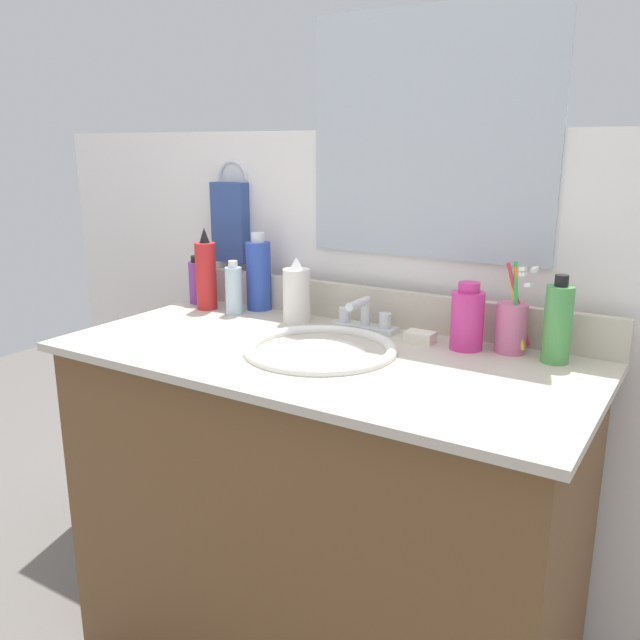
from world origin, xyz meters
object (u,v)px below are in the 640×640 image
at_px(bottle_shampoo_blue, 259,275).
at_px(bottle_cream_purple, 198,281).
at_px(bottle_gel_clear, 234,290).
at_px(bottle_soap_pink, 467,318).
at_px(bottle_lotion_white, 296,294).
at_px(soap_bar, 420,337).
at_px(faucet, 363,319).
at_px(cup_pink, 512,325).
at_px(hand_towel, 230,223).
at_px(bottle_spray_red, 206,274).
at_px(bottle_toner_green, 558,323).

bearing_deg(bottle_shampoo_blue, bottle_cream_purple, -170.43).
xyz_separation_m(bottle_gel_clear, bottle_soap_pink, (0.63, 0.02, 0.00)).
relative_size(bottle_lotion_white, bottle_gel_clear, 1.16).
bearing_deg(bottle_soap_pink, bottle_gel_clear, -178.06).
xyz_separation_m(bottle_lotion_white, bottle_gel_clear, (-0.18, -0.02, -0.01)).
bearing_deg(soap_bar, bottle_shampoo_blue, 173.28).
distance_m(faucet, cup_pink, 0.35).
bearing_deg(hand_towel, bottle_spray_red, -83.97).
bearing_deg(cup_pink, bottle_toner_green, -11.20).
distance_m(hand_towel, bottle_cream_purple, 0.19).
xyz_separation_m(bottle_lotion_white, bottle_toner_green, (0.63, 0.01, 0.01)).
relative_size(faucet, bottle_spray_red, 0.73).
xyz_separation_m(bottle_soap_pink, soap_bar, (-0.11, -0.01, -0.06)).
xyz_separation_m(bottle_cream_purple, soap_bar, (0.68, -0.03, -0.05)).
bearing_deg(faucet, cup_pink, 2.02).
bearing_deg(bottle_lotion_white, bottle_cream_purple, 176.02).
height_order(bottle_lotion_white, cup_pink, cup_pink).
relative_size(bottle_soap_pink, soap_bar, 2.30).
distance_m(bottle_cream_purple, bottle_toner_green, 0.97).
distance_m(bottle_shampoo_blue, cup_pink, 0.69).
distance_m(faucet, bottle_spray_red, 0.47).
bearing_deg(bottle_gel_clear, hand_towel, 130.60).
xyz_separation_m(bottle_soap_pink, bottle_spray_red, (-0.72, -0.02, 0.03)).
bearing_deg(hand_towel, cup_pink, -5.56).
height_order(bottle_lotion_white, bottle_gel_clear, bottle_lotion_white).
height_order(bottle_toner_green, soap_bar, bottle_toner_green).
height_order(bottle_soap_pink, cup_pink, cup_pink).
bearing_deg(bottle_shampoo_blue, bottle_spray_red, -149.78).
height_order(bottle_gel_clear, cup_pink, cup_pink).
xyz_separation_m(faucet, bottle_shampoo_blue, (-0.34, 0.04, 0.07)).
bearing_deg(bottle_soap_pink, bottle_cream_purple, 178.47).
distance_m(hand_towel, bottle_spray_red, 0.18).
bearing_deg(soap_bar, hand_towel, 169.93).
relative_size(hand_towel, bottle_toner_green, 1.21).
relative_size(bottle_cream_purple, bottle_gel_clear, 0.95).
distance_m(bottle_lotion_white, bottle_toner_green, 0.63).
xyz_separation_m(bottle_lotion_white, bottle_soap_pink, (0.44, 0.00, -0.00)).
bearing_deg(bottle_spray_red, cup_pink, 3.14).
height_order(bottle_toner_green, cup_pink, cup_pink).
xyz_separation_m(hand_towel, cup_pink, (0.82, -0.08, -0.16)).
distance_m(bottle_toner_green, bottle_spray_red, 0.91).
bearing_deg(cup_pink, hand_towel, 174.44).
height_order(bottle_lotion_white, bottle_toner_green, bottle_toner_green).
xyz_separation_m(bottle_gel_clear, bottle_shampoo_blue, (0.03, 0.07, 0.03)).
relative_size(bottle_gel_clear, bottle_soap_pink, 0.95).
relative_size(hand_towel, bottle_soap_pink, 1.49).
relative_size(faucet, soap_bar, 2.50).
height_order(bottle_toner_green, bottle_spray_red, bottle_spray_red).
bearing_deg(bottle_soap_pink, faucet, 177.00).
bearing_deg(bottle_lotion_white, soap_bar, -0.44).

